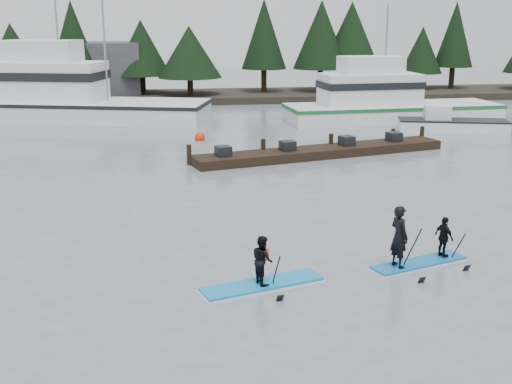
{
  "coord_description": "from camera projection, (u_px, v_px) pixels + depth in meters",
  "views": [
    {
      "loc": [
        -3.1,
        -15.44,
        6.95
      ],
      "look_at": [
        0.0,
        6.0,
        1.1
      ],
      "focal_mm": 45.0,
      "sensor_mm": 36.0,
      "label": 1
    }
  ],
  "objects": [
    {
      "name": "waterfront_building",
      "position": [
        37.0,
        72.0,
        56.46
      ],
      "size": [
        18.0,
        6.0,
        5.0
      ],
      "primitive_type": "cube",
      "color": "#4C4C51",
      "rests_on": "ground"
    },
    {
      "name": "ground",
      "position": [
        288.0,
        290.0,
        17.0
      ],
      "size": [
        160.0,
        160.0,
        0.0
      ],
      "primitive_type": "plane",
      "color": "slate",
      "rests_on": "ground"
    },
    {
      "name": "skiff",
      "position": [
        453.0,
        126.0,
        40.85
      ],
      "size": [
        6.96,
        3.72,
        0.78
      ],
      "primitive_type": "cube",
      "rotation": [
        0.0,
        0.0,
        -0.27
      ],
      "color": "white",
      "rests_on": "ground"
    },
    {
      "name": "buoy_b",
      "position": [
        200.0,
        140.0,
        38.06
      ],
      "size": [
        0.62,
        0.62,
        0.62
      ],
      "primitive_type": "sphere",
      "color": "red",
      "rests_on": "ground"
    },
    {
      "name": "fishing_boat_medium",
      "position": [
        387.0,
        112.0,
        45.23
      ],
      "size": [
        15.26,
        5.22,
        8.87
      ],
      "rotation": [
        0.0,
        0.0,
        0.06
      ],
      "color": "white",
      "rests_on": "ground"
    },
    {
      "name": "floating_dock",
      "position": [
        322.0,
        152.0,
        33.57
      ],
      "size": [
        13.96,
        5.43,
        0.47
      ],
      "primitive_type": "cube",
      "rotation": [
        0.0,
        0.0,
        0.26
      ],
      "color": "black",
      "rests_on": "ground"
    },
    {
      "name": "buoy_c",
      "position": [
        430.0,
        128.0,
        42.28
      ],
      "size": [
        0.58,
        0.58,
        0.58
      ],
      "primitive_type": "sphere",
      "color": "red",
      "rests_on": "ground"
    },
    {
      "name": "paddleboard_duo",
      "position": [
        416.0,
        243.0,
        18.49
      ],
      "size": [
        3.12,
        1.71,
        2.39
      ],
      "rotation": [
        0.0,
        0.0,
        0.33
      ],
      "color": "#1266AC",
      "rests_on": "ground"
    },
    {
      "name": "treeline",
      "position": [
        198.0,
        100.0,
        57.13
      ],
      "size": [
        60.0,
        4.0,
        8.0
      ],
      "primitive_type": null,
      "color": "black",
      "rests_on": "ground"
    },
    {
      "name": "fishing_boat_large",
      "position": [
        68.0,
        108.0,
        45.79
      ],
      "size": [
        19.39,
        9.99,
        10.43
      ],
      "rotation": [
        0.0,
        0.0,
        -0.27
      ],
      "color": "white",
      "rests_on": "ground"
    },
    {
      "name": "paddleboard_solo",
      "position": [
        262.0,
        271.0,
        17.07
      ],
      "size": [
        3.45,
        1.77,
        1.88
      ],
      "rotation": [
        0.0,
        0.0,
        0.3
      ],
      "color": "#1580C6",
      "rests_on": "ground"
    },
    {
      "name": "far_shore",
      "position": [
        198.0,
        97.0,
        57.05
      ],
      "size": [
        70.0,
        8.0,
        0.6
      ],
      "primitive_type": "cube",
      "color": "#2D281E",
      "rests_on": "ground"
    }
  ]
}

